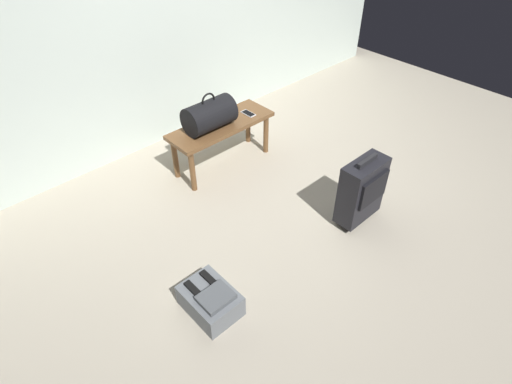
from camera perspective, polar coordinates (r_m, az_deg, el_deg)
name	(u,v)px	position (r m, az deg, el deg)	size (l,w,h in m)	color
ground_plane	(292,197)	(3.66, 4.90, -0.72)	(6.60, 6.60, 0.00)	#B2A893
bench	(221,130)	(3.86, -4.73, 8.38)	(1.00, 0.36, 0.44)	brown
duffel_bag_black	(209,115)	(3.69, -6.36, 10.37)	(0.44, 0.26, 0.34)	black
cell_phone	(248,113)	(3.96, -1.07, 10.64)	(0.07, 0.14, 0.01)	silver
suitcase_upright_charcoal	(362,190)	(3.34, 14.21, 0.26)	(0.39, 0.20, 0.61)	black
backpack_grey	(211,300)	(2.82, -6.20, -14.44)	(0.28, 0.38, 0.21)	slate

